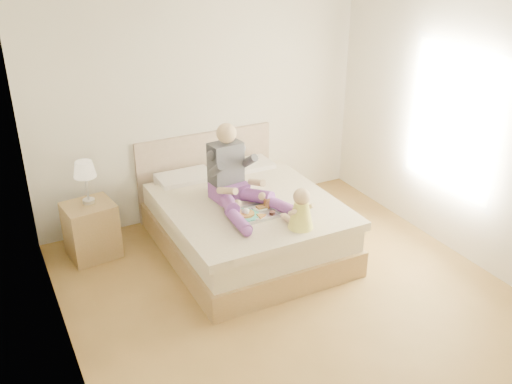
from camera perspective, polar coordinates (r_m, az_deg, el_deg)
name	(u,v)px	position (r m, az deg, el deg)	size (l,w,h in m)	color
room	(304,147)	(4.86, 4.86, 4.54)	(4.02, 4.22, 2.71)	brown
bed	(242,220)	(6.18, -1.42, -2.78)	(1.70, 2.18, 1.00)	olive
nightstand	(91,230)	(6.25, -16.14, -3.68)	(0.54, 0.50, 0.60)	olive
lamp	(85,172)	(6.00, -16.76, 1.96)	(0.23, 0.23, 0.46)	silver
adult	(235,180)	(5.80, -2.09, 1.17)	(0.70, 1.04, 0.84)	#6E3789
tray	(254,212)	(5.63, -0.23, -2.03)	(0.45, 0.36, 0.12)	silver
baby	(300,211)	(5.36, 4.47, -1.95)	(0.27, 0.36, 0.40)	#E9E349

